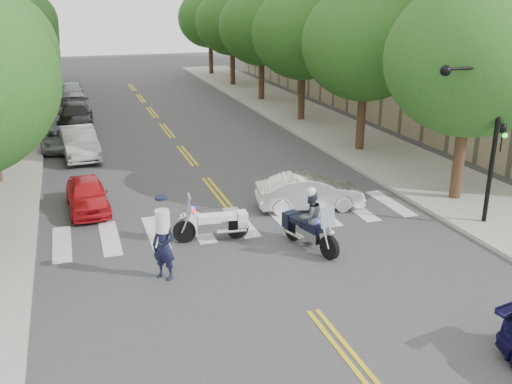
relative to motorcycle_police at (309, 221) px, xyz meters
name	(u,v)px	position (x,y,z in m)	size (l,w,h in m)	color
ground	(313,311)	(-1.45, -3.69, -0.93)	(140.00, 140.00, 0.00)	#38383A
sidewalk_right	(311,119)	(8.05, 18.31, -0.86)	(5.00, 60.00, 0.15)	#9E9991
tree_l_3	(8,31)	(-10.25, 26.31, 4.62)	(6.40, 6.40, 8.45)	#382316
tree_l_4	(16,25)	(-10.25, 34.31, 4.62)	(6.40, 6.40, 8.45)	#382316
tree_l_5	(22,21)	(-10.25, 42.31, 4.62)	(6.40, 6.40, 8.45)	#382316
tree_r_0	(471,59)	(7.35, 2.31, 4.62)	(6.40, 6.40, 8.45)	#382316
tree_r_1	(366,43)	(7.35, 10.31, 4.62)	(6.40, 6.40, 8.45)	#382316
tree_r_2	(303,33)	(7.35, 18.31, 4.62)	(6.40, 6.40, 8.45)	#382316
tree_r_3	(262,27)	(7.35, 26.31, 4.62)	(6.40, 6.40, 8.45)	#382316
tree_r_4	(232,22)	(7.35, 34.31, 4.62)	(6.40, 6.40, 8.45)	#382316
tree_r_5	(210,19)	(7.35, 42.31, 4.62)	(6.40, 6.40, 8.45)	#382316
traffic_signal_pole	(486,124)	(6.27, -0.19, 2.79)	(2.82, 0.42, 6.00)	black
motorcycle_police	(309,221)	(0.00, 0.00, 0.00)	(1.09, 2.53, 2.11)	black
motorcycle_parked	(218,224)	(-2.63, 1.57, -0.36)	(2.55, 0.72, 1.65)	black
officer_standing	(164,246)	(-4.79, -0.64, 0.08)	(0.74, 0.49, 2.03)	#161832
convertible	(309,192)	(1.47, 3.35, -0.26)	(1.43, 4.09, 1.35)	white
parked_car_a	(87,195)	(-6.65, 5.81, -0.31)	(1.47, 3.65, 1.24)	red
parked_car_b	(79,143)	(-6.65, 13.76, -0.18)	(1.60, 4.60, 1.52)	silver
parked_car_c	(60,139)	(-7.58, 15.81, -0.38)	(1.85, 4.02, 1.12)	gray
parked_car_d	(75,116)	(-6.65, 20.84, -0.19)	(2.07, 5.10, 1.48)	black
parked_car_e	(72,92)	(-6.65, 30.31, -0.18)	(1.77, 4.41, 1.50)	#AAAAB0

